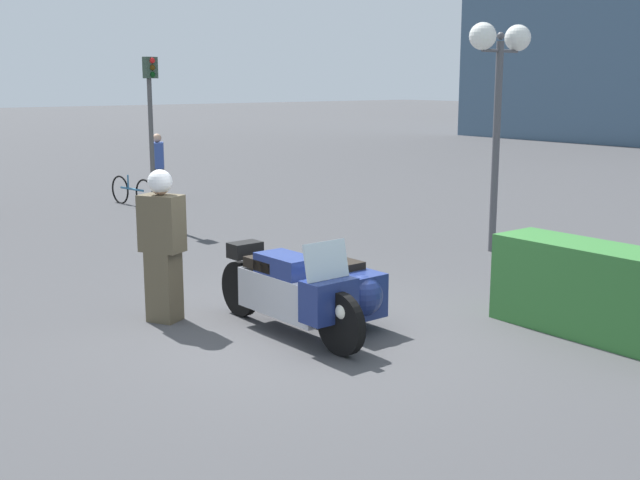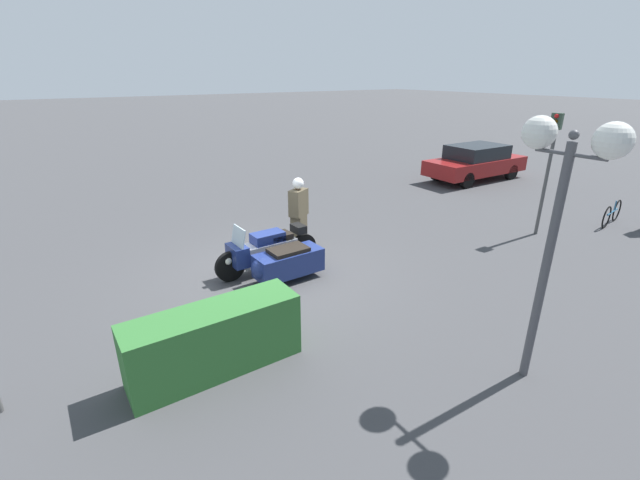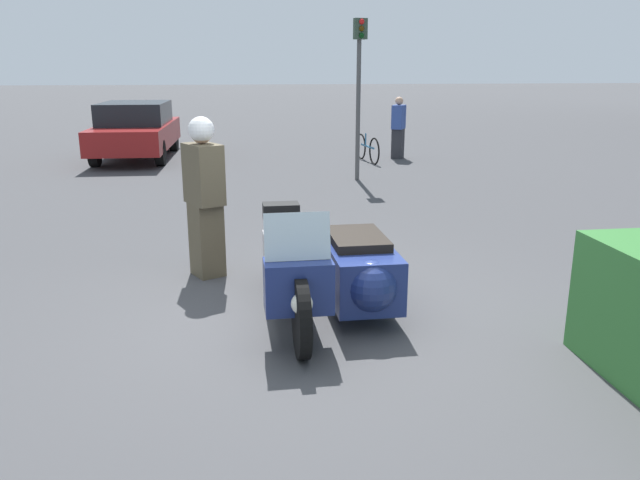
% 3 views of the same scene
% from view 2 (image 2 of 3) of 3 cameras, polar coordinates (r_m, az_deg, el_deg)
% --- Properties ---
extents(ground_plane, '(160.00, 160.00, 0.00)m').
position_cam_2_polar(ground_plane, '(9.57, -6.83, -4.61)').
color(ground_plane, '#424244').
extents(police_motorcycle, '(2.52, 1.27, 1.16)m').
position_cam_2_polar(police_motorcycle, '(9.29, -6.03, -2.21)').
color(police_motorcycle, black).
rests_on(police_motorcycle, ground).
extents(officer_rider, '(0.57, 0.49, 1.80)m').
position_cam_2_polar(officer_rider, '(10.71, -2.87, 3.87)').
color(officer_rider, brown).
rests_on(officer_rider, ground).
extents(hedge_bush_curbside, '(2.54, 0.73, 1.02)m').
position_cam_2_polar(hedge_bush_curbside, '(6.65, -13.87, -12.81)').
color(hedge_bush_curbside, '#337033').
rests_on(hedge_bush_curbside, ground).
extents(twin_lamp_post, '(0.42, 1.29, 3.68)m').
position_cam_2_polar(twin_lamp_post, '(6.12, 29.99, 7.95)').
color(twin_lamp_post, '#4C4C51').
rests_on(twin_lamp_post, ground).
extents(traffic_light_far, '(0.22, 0.28, 3.23)m').
position_cam_2_polar(traffic_light_far, '(12.76, 28.34, 9.75)').
color(traffic_light_far, '#4C4C4C').
rests_on(traffic_light_far, ground).
extents(parked_car_background, '(4.47, 1.86, 1.43)m').
position_cam_2_polar(parked_car_background, '(18.94, 20.04, 9.77)').
color(parked_car_background, maroon).
rests_on(parked_car_background, ground).
extents(bicycle_parked, '(1.62, 0.28, 0.71)m').
position_cam_2_polar(bicycle_parked, '(15.18, 34.37, 2.91)').
color(bicycle_parked, black).
rests_on(bicycle_parked, ground).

